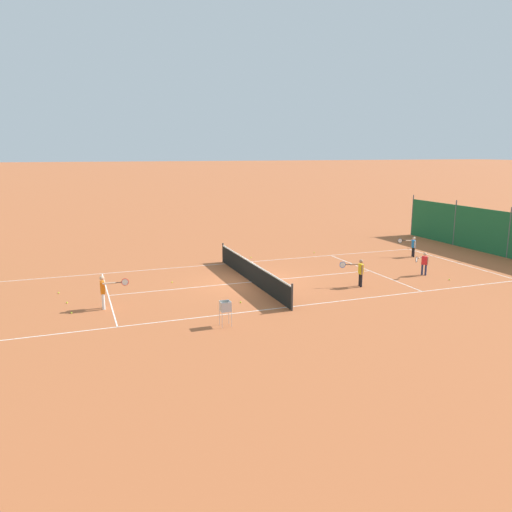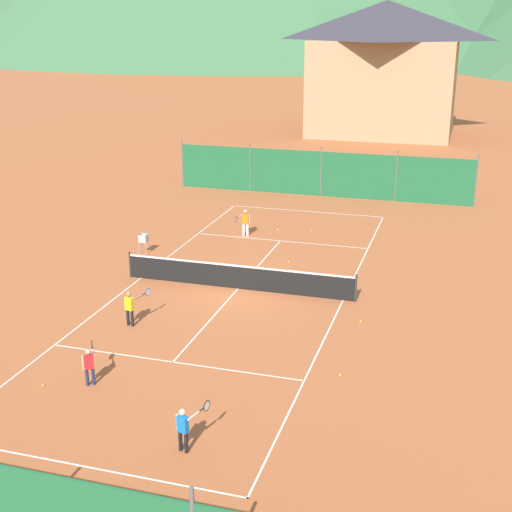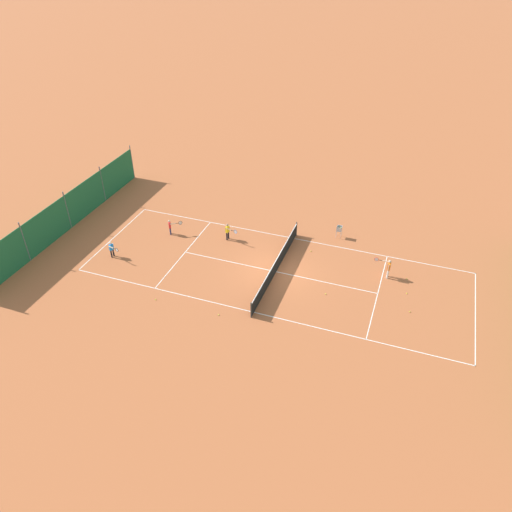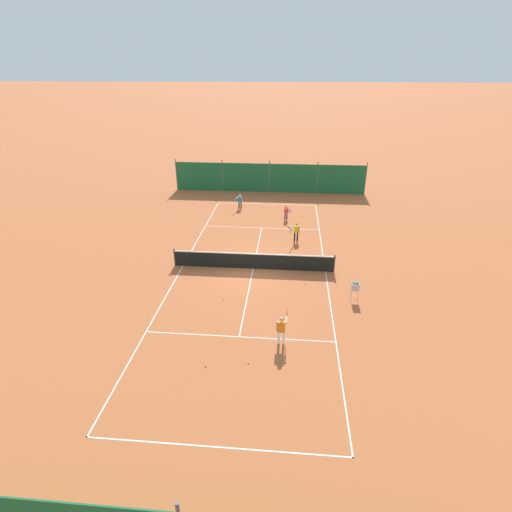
# 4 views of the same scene
# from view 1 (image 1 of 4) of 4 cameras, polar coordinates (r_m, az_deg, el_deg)

# --- Properties ---
(ground_plane) EXTENTS (600.00, 600.00, 0.00)m
(ground_plane) POSITION_cam_1_polar(r_m,az_deg,el_deg) (23.19, -0.54, -2.99)
(ground_plane) COLOR #B25B33
(court_line_markings) EXTENTS (8.25, 23.85, 0.01)m
(court_line_markings) POSITION_cam_1_polar(r_m,az_deg,el_deg) (23.19, -0.54, -2.98)
(court_line_markings) COLOR white
(court_line_markings) RESTS_ON ground
(tennis_net) EXTENTS (9.18, 0.08, 1.06)m
(tennis_net) POSITION_cam_1_polar(r_m,az_deg,el_deg) (23.06, -0.54, -1.79)
(tennis_net) COLOR #2D2D2D
(tennis_net) RESTS_ON ground
(windscreen_fence_near) EXTENTS (17.28, 0.08, 2.90)m
(windscreen_fence_near) POSITION_cam_1_polar(r_m,az_deg,el_deg) (31.62, 26.94, 2.14)
(windscreen_fence_near) COLOR #1E6038
(windscreen_fence_near) RESTS_ON ground
(player_near_service) EXTENTS (0.60, 0.93, 1.16)m
(player_near_service) POSITION_cam_1_polar(r_m,az_deg,el_deg) (29.95, 17.47, 1.19)
(player_near_service) COLOR black
(player_near_service) RESTS_ON ground
(player_far_baseline) EXTENTS (0.60, 0.99, 1.24)m
(player_far_baseline) POSITION_cam_1_polar(r_m,az_deg,el_deg) (22.73, 11.77, -1.67)
(player_far_baseline) COLOR black
(player_far_baseline) RESTS_ON ground
(player_far_service) EXTENTS (0.45, 1.06, 1.30)m
(player_far_service) POSITION_cam_1_polar(r_m,az_deg,el_deg) (19.98, -16.99, -3.70)
(player_far_service) COLOR white
(player_far_service) RESTS_ON ground
(player_near_baseline) EXTENTS (0.53, 0.96, 1.13)m
(player_near_baseline) POSITION_cam_1_polar(r_m,az_deg,el_deg) (25.63, 18.64, -0.66)
(player_near_baseline) COLOR #23284C
(player_near_baseline) RESTS_ON ground
(tennis_ball_alley_right) EXTENTS (0.07, 0.07, 0.07)m
(tennis_ball_alley_right) POSITION_cam_1_polar(r_m,az_deg,el_deg) (23.36, -9.57, -2.96)
(tennis_ball_alley_right) COLOR #CCE033
(tennis_ball_alley_right) RESTS_ON ground
(tennis_ball_service_box) EXTENTS (0.07, 0.07, 0.07)m
(tennis_ball_service_box) POSITION_cam_1_polar(r_m,az_deg,el_deg) (25.19, 21.23, -2.53)
(tennis_ball_service_box) COLOR #CCE033
(tennis_ball_service_box) RESTS_ON ground
(tennis_ball_alley_left) EXTENTS (0.07, 0.07, 0.07)m
(tennis_ball_alley_left) POSITION_cam_1_polar(r_m,az_deg,el_deg) (22.93, -21.64, -3.93)
(tennis_ball_alley_left) COLOR #CCE033
(tennis_ball_alley_left) RESTS_ON ground
(tennis_ball_by_net_left) EXTENTS (0.07, 0.07, 0.07)m
(tennis_ball_by_net_left) POSITION_cam_1_polar(r_m,az_deg,el_deg) (21.35, -20.80, -5.00)
(tennis_ball_by_net_left) COLOR #CCE033
(tennis_ball_by_net_left) RESTS_ON ground
(tennis_ball_mid_court) EXTENTS (0.07, 0.07, 0.07)m
(tennis_ball_mid_court) POSITION_cam_1_polar(r_m,az_deg,el_deg) (28.37, -0.58, -0.17)
(tennis_ball_mid_court) COLOR #CCE033
(tennis_ball_mid_court) RESTS_ON ground
(tennis_ball_near_corner) EXTENTS (0.07, 0.07, 0.07)m
(tennis_ball_near_corner) POSITION_cam_1_polar(r_m,az_deg,el_deg) (29.96, 6.67, 0.40)
(tennis_ball_near_corner) COLOR #CCE033
(tennis_ball_near_corner) RESTS_ON ground
(tennis_ball_far_corner) EXTENTS (0.07, 0.07, 0.07)m
(tennis_ball_far_corner) POSITION_cam_1_polar(r_m,az_deg,el_deg) (20.03, -1.77, -5.29)
(tennis_ball_far_corner) COLOR #CCE033
(tennis_ball_far_corner) RESTS_ON ground
(tennis_ball_by_net_right) EXTENTS (0.07, 0.07, 0.07)m
(tennis_ball_by_net_right) POSITION_cam_1_polar(r_m,az_deg,el_deg) (19.97, -20.33, -6.11)
(tennis_ball_by_net_right) COLOR #CCE033
(tennis_ball_by_net_right) RESTS_ON ground
(ball_hopper) EXTENTS (0.36, 0.36, 0.89)m
(ball_hopper) POSITION_cam_1_polar(r_m,az_deg,el_deg) (17.29, -3.50, -5.94)
(ball_hopper) COLOR #B7B7BC
(ball_hopper) RESTS_ON ground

